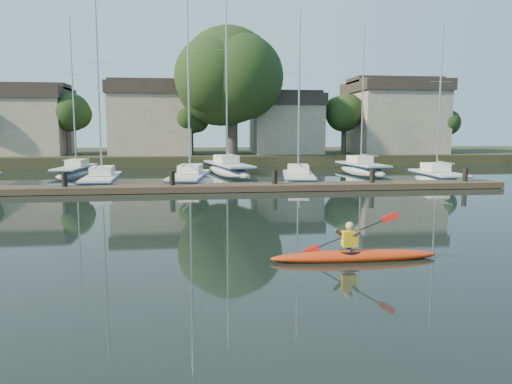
{
  "coord_description": "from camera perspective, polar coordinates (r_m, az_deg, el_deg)",
  "views": [
    {
      "loc": [
        -1.65,
        -15.06,
        3.63
      ],
      "look_at": [
        0.66,
        3.85,
        1.2
      ],
      "focal_mm": 35.0,
      "sensor_mm": 36.0,
      "label": 1
    }
  ],
  "objects": [
    {
      "name": "ground",
      "position": [
        15.58,
        -0.69,
        -6.21
      ],
      "size": [
        160.0,
        160.0,
        0.0
      ],
      "primitive_type": "plane",
      "color": "black",
      "rests_on": "ground"
    },
    {
      "name": "sailboat_2",
      "position": [
        33.77,
        -7.6,
        0.71
      ],
      "size": [
        3.29,
        9.23,
        14.94
      ],
      "rotation": [
        0.0,
        0.0,
        -0.13
      ],
      "color": "silver",
      "rests_on": "ground"
    },
    {
      "name": "shore",
      "position": [
        55.45,
        -3.6,
        6.83
      ],
      "size": [
        90.0,
        25.25,
        12.75
      ],
      "color": "#223018",
      "rests_on": "ground"
    },
    {
      "name": "sailboat_7",
      "position": [
        44.24,
        11.99,
        2.13
      ],
      "size": [
        3.1,
        8.69,
        13.72
      ],
      "rotation": [
        0.0,
        0.0,
        0.1
      ],
      "color": "silver",
      "rests_on": "ground"
    },
    {
      "name": "sailboat_4",
      "position": [
        37.27,
        19.99,
        0.94
      ],
      "size": [
        2.42,
        7.12,
        11.96
      ],
      "rotation": [
        0.0,
        0.0,
        -0.04
      ],
      "color": "silver",
      "rests_on": "ground"
    },
    {
      "name": "sailboat_6",
      "position": [
        43.13,
        -3.2,
        2.15
      ],
      "size": [
        4.51,
        11.22,
        17.46
      ],
      "rotation": [
        0.0,
        0.0,
        0.21
      ],
      "color": "silver",
      "rests_on": "ground"
    },
    {
      "name": "kayak",
      "position": [
        14.18,
        11.1,
        -6.93
      ],
      "size": [
        4.74,
        1.01,
        1.52
      ],
      "rotation": [
        0.0,
        0.0,
        -0.01
      ],
      "color": "#AF440D",
      "rests_on": "ground"
    },
    {
      "name": "sailboat_3",
      "position": [
        34.02,
        4.84,
        0.8
      ],
      "size": [
        3.24,
        8.03,
        12.59
      ],
      "rotation": [
        0.0,
        0.0,
        -0.16
      ],
      "color": "silver",
      "rests_on": "ground"
    },
    {
      "name": "dock",
      "position": [
        29.31,
        -3.67,
        0.54
      ],
      "size": [
        34.0,
        2.0,
        1.8
      ],
      "color": "#453A27",
      "rests_on": "ground"
    },
    {
      "name": "sailboat_1",
      "position": [
        33.86,
        -17.2,
        0.47
      ],
      "size": [
        2.43,
        8.35,
        13.52
      ],
      "rotation": [
        0.0,
        0.0,
        0.05
      ],
      "color": "silver",
      "rests_on": "ground"
    },
    {
      "name": "sailboat_5",
      "position": [
        43.5,
        -19.9,
        1.82
      ],
      "size": [
        2.65,
        8.41,
        13.7
      ],
      "rotation": [
        0.0,
        0.0,
        -0.09
      ],
      "color": "silver",
      "rests_on": "ground"
    }
  ]
}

